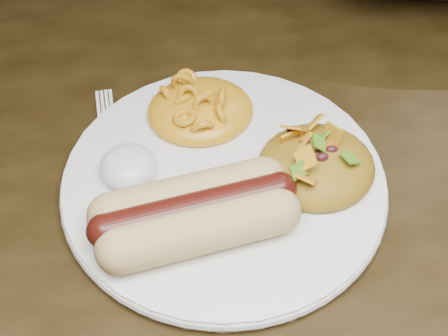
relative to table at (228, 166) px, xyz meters
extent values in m
cube|color=black|center=(0.00, 0.00, 0.07)|extent=(1.60, 0.90, 0.04)
cylinder|color=white|center=(-0.02, -0.10, 0.10)|extent=(0.29, 0.29, 0.01)
cylinder|color=tan|center=(-0.05, -0.15, 0.12)|extent=(0.11, 0.04, 0.03)
cylinder|color=tan|center=(-0.05, -0.12, 0.12)|extent=(0.11, 0.04, 0.03)
cylinder|color=#3C0D05|center=(-0.05, -0.14, 0.12)|extent=(0.12, 0.04, 0.02)
ellipsoid|color=orange|center=(-0.03, -0.03, 0.12)|extent=(0.10, 0.09, 0.03)
ellipsoid|color=silver|center=(-0.09, -0.08, 0.12)|extent=(0.04, 0.04, 0.02)
ellipsoid|color=#C45D0B|center=(0.04, -0.11, 0.11)|extent=(0.08, 0.08, 0.03)
cube|color=white|center=(-0.10, -0.07, 0.09)|extent=(0.06, 0.12, 0.00)
camera|label=1|loc=(-0.08, -0.40, 0.47)|focal=55.00mm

